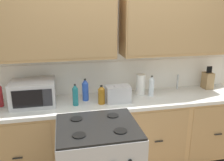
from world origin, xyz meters
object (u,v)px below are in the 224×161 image
object	(u,v)px
toaster	(118,94)
paper_towel_roll	(141,84)
knife_block	(208,80)
bottle_amber	(101,95)
bottle_clear	(151,86)
bottle_teal	(75,95)
bottle_blue	(85,90)
microwave	(33,93)

from	to	relation	value
toaster	paper_towel_roll	size ratio (longest dim) A/B	1.08
knife_block	bottle_amber	size ratio (longest dim) A/B	1.41
bottle_clear	bottle_teal	bearing A→B (deg)	-172.67
bottle_blue	paper_towel_roll	bearing A→B (deg)	5.41
bottle_clear	knife_block	bearing A→B (deg)	7.32
microwave	bottle_teal	xyz separation A→B (m)	(0.46, -0.11, -0.02)
microwave	paper_towel_roll	distance (m)	1.29
bottle_teal	knife_block	bearing A→B (deg)	7.32
bottle_clear	microwave	bearing A→B (deg)	-179.73
paper_towel_roll	bottle_teal	distance (m)	0.85
bottle_amber	bottle_blue	bearing A→B (deg)	138.44
bottle_clear	toaster	bearing A→B (deg)	-166.32
bottle_amber	toaster	bearing A→B (deg)	8.22
paper_towel_roll	bottle_clear	distance (m)	0.14
bottle_clear	paper_towel_roll	bearing A→B (deg)	147.02
knife_block	bottle_teal	world-z (taller)	knife_block
knife_block	paper_towel_roll	world-z (taller)	knife_block
paper_towel_roll	bottle_amber	xyz separation A→B (m)	(-0.54, -0.21, -0.02)
microwave	bottle_blue	distance (m)	0.58
bottle_amber	bottle_clear	bearing A→B (deg)	12.04
knife_block	bottle_blue	xyz separation A→B (m)	(-1.67, -0.10, 0.01)
toaster	paper_towel_roll	xyz separation A→B (m)	(0.34, 0.19, 0.03)
knife_block	bottle_clear	world-z (taller)	knife_block
bottle_teal	bottle_blue	world-z (taller)	bottle_blue
paper_towel_roll	bottle_teal	size ratio (longest dim) A/B	1.05
knife_block	toaster	bearing A→B (deg)	-170.44
toaster	bottle_teal	xyz separation A→B (m)	(-0.49, -0.01, 0.03)
bottle_teal	bottle_amber	bearing A→B (deg)	-3.46
bottle_clear	bottle_amber	size ratio (longest dim) A/B	1.16
toaster	paper_towel_roll	distance (m)	0.39
microwave	bottle_blue	world-z (taller)	microwave
bottle_blue	bottle_clear	distance (m)	0.82
paper_towel_roll	bottle_teal	world-z (taller)	paper_towel_roll
toaster	bottle_blue	world-z (taller)	bottle_blue
bottle_blue	bottle_teal	bearing A→B (deg)	-133.88
bottle_blue	bottle_clear	bearing A→B (deg)	-0.61
microwave	toaster	distance (m)	0.96
bottle_teal	bottle_amber	distance (m)	0.29
bottle_teal	bottle_blue	xyz separation A→B (m)	(0.13, 0.13, 0.01)
paper_towel_roll	bottle_clear	size ratio (longest dim) A/B	1.01
microwave	bottle_teal	world-z (taller)	microwave
bottle_teal	bottle_blue	bearing A→B (deg)	46.12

